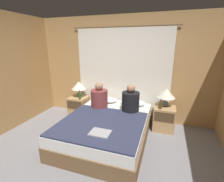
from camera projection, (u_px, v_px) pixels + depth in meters
ground_plane at (90, 164)px, 2.60m from camera, size 16.00×16.00×0.00m
wall_back at (123, 69)px, 3.99m from camera, size 4.45×0.06×2.50m
curtain_panel at (122, 75)px, 3.97m from camera, size 2.51×0.02×2.24m
bed at (107, 128)px, 3.25m from camera, size 1.54×2.04×0.47m
nightstand_left at (79, 107)px, 4.24m from camera, size 0.45×0.43×0.53m
nightstand_right at (164, 118)px, 3.58m from camera, size 0.45×0.43×0.53m
lamp_left at (79, 86)px, 4.15m from camera, size 0.38×0.38×0.40m
lamp_right at (166, 94)px, 3.50m from camera, size 0.38×0.38×0.40m
pillow_left at (106, 99)px, 4.00m from camera, size 0.58×0.34×0.12m
pillow_right at (133, 102)px, 3.80m from camera, size 0.58×0.34×0.12m
blanket_on_bed at (101, 123)px, 2.90m from camera, size 1.48×1.38×0.03m
person_left_in_bed at (99, 98)px, 3.60m from camera, size 0.37×0.37×0.58m
person_right_in_bed at (131, 101)px, 3.38m from camera, size 0.36×0.36×0.60m
beer_bottle_on_left_stand at (80, 96)px, 3.99m from camera, size 0.07×0.07×0.23m
beer_bottle_on_right_stand at (160, 105)px, 3.40m from camera, size 0.07×0.07×0.22m
laptop_on_bed at (100, 133)px, 2.55m from camera, size 0.32×0.25×0.02m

